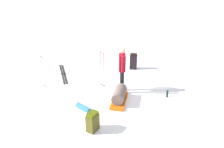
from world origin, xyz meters
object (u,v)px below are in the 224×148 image
(ski_pair_near, at_px, (63,74))
(backpack_bright, at_px, (133,61))
(skier_standing, at_px, (122,68))
(sleeping_mat_rolled, at_px, (83,108))
(ski_poles_planted_near, at_px, (43,70))
(gear_sled, at_px, (119,96))
(thermos_bottle, at_px, (167,94))
(ski_poles_planted_far, at_px, (102,68))
(backpack_large_dark, at_px, (93,122))

(ski_pair_near, xyz_separation_m, backpack_bright, (0.93, 2.86, 0.33))
(skier_standing, distance_m, sleeping_mat_rolled, 1.95)
(ski_poles_planted_near, relative_size, gear_sled, 1.06)
(skier_standing, height_order, thermos_bottle, skier_standing)
(skier_standing, relative_size, ski_poles_planted_near, 1.34)
(ski_poles_planted_far, xyz_separation_m, gear_sled, (1.23, 0.03, -0.54))
(ski_pair_near, xyz_separation_m, backpack_large_dark, (3.93, -0.41, 0.28))
(ski_pair_near, bearing_deg, skier_standing, 30.49)
(backpack_bright, relative_size, thermos_bottle, 2.69)
(thermos_bottle, bearing_deg, ski_pair_near, -143.11)
(ski_pair_near, height_order, ski_poles_planted_far, ski_poles_planted_far)
(ski_poles_planted_near, distance_m, gear_sled, 2.96)
(backpack_large_dark, bearing_deg, ski_poles_planted_far, 147.79)
(backpack_bright, bearing_deg, ski_poles_planted_near, -91.91)
(ski_pair_near, height_order, ski_poles_planted_near, ski_poles_planted_near)
(thermos_bottle, bearing_deg, ski_poles_planted_far, -137.02)
(skier_standing, bearing_deg, ski_poles_planted_near, -124.17)
(backpack_large_dark, bearing_deg, sleeping_mat_rolled, 172.50)
(ski_pair_near, height_order, thermos_bottle, thermos_bottle)
(gear_sled, distance_m, thermos_bottle, 1.71)
(thermos_bottle, bearing_deg, sleeping_mat_rolled, -102.30)
(ski_pair_near, bearing_deg, gear_sled, 18.78)
(ski_poles_planted_far, distance_m, gear_sled, 1.35)
(skier_standing, distance_m, backpack_large_dark, 2.46)
(ski_poles_planted_near, distance_m, thermos_bottle, 4.52)
(backpack_large_dark, xyz_separation_m, ski_poles_planted_far, (-2.20, 1.38, 0.48))
(ski_pair_near, relative_size, ski_poles_planted_near, 1.50)
(skier_standing, bearing_deg, ski_pair_near, -149.51)
(skier_standing, xyz_separation_m, backpack_large_dark, (1.52, -1.83, -0.66))
(backpack_bright, bearing_deg, sleeping_mat_rolled, -58.20)
(ski_pair_near, relative_size, ski_poles_planted_far, 1.37)
(ski_poles_planted_far, height_order, sleeping_mat_rolled, ski_poles_planted_far)
(ski_pair_near, distance_m, ski_poles_planted_near, 1.42)
(backpack_large_dark, relative_size, sleeping_mat_rolled, 1.08)
(gear_sled, distance_m, sleeping_mat_rolled, 1.28)
(ski_poles_planted_near, bearing_deg, backpack_large_dark, 9.92)
(backpack_bright, relative_size, ski_poles_planted_far, 0.50)
(ski_poles_planted_near, xyz_separation_m, ski_poles_planted_far, (0.93, 1.93, 0.06))
(ski_poles_planted_near, bearing_deg, backpack_bright, 88.09)
(backpack_large_dark, relative_size, thermos_bottle, 2.29)
(backpack_large_dark, bearing_deg, ski_pair_near, 174.10)
(skier_standing, bearing_deg, ski_poles_planted_far, -147.08)
(ski_pair_near, xyz_separation_m, sleeping_mat_rolled, (2.87, -0.27, 0.08))
(sleeping_mat_rolled, bearing_deg, ski_poles_planted_far, 132.39)
(thermos_bottle, bearing_deg, ski_poles_planted_near, -127.00)
(ski_poles_planted_near, bearing_deg, gear_sled, 42.21)
(backpack_bright, bearing_deg, gear_sled, -42.34)
(backpack_large_dark, relative_size, ski_poles_planted_near, 0.47)
(backpack_bright, distance_m, sleeping_mat_rolled, 3.69)
(ski_pair_near, distance_m, backpack_bright, 3.02)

